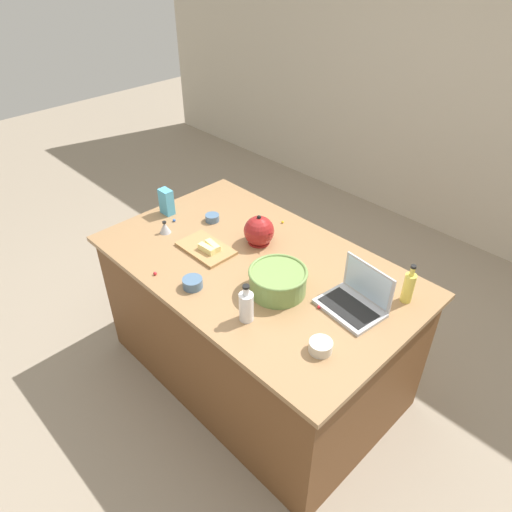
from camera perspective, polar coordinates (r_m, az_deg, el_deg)
ground_plane at (r=3.26m, az=0.00°, el=-13.61°), size 12.00×12.00×0.00m
wall_back at (r=4.42m, az=25.17°, el=17.30°), size 8.00×0.10×2.60m
island_counter at (r=2.93m, az=0.00°, el=-7.90°), size 1.81×1.10×0.90m
laptop at (r=2.38m, az=11.94°, el=-5.14°), size 0.33×0.26×0.22m
mixing_bowl_large at (r=2.41m, az=2.65°, el=-2.96°), size 0.30×0.30×0.13m
bottle_oil at (r=2.46m, az=17.93°, el=-3.56°), size 0.06×0.06×0.22m
bottle_vinegar at (r=2.24m, az=-1.18°, el=-6.05°), size 0.07×0.07×0.21m
kettle at (r=2.76m, az=0.38°, el=3.00°), size 0.21×0.18×0.20m
cutting_board at (r=2.76m, az=-6.07°, el=0.92°), size 0.33×0.20×0.02m
butter_stick_left at (r=2.71m, az=-5.99°, el=0.88°), size 0.11×0.04×0.04m
butter_stick_right at (r=2.73m, az=-5.24°, el=1.25°), size 0.11×0.05×0.04m
ramekin_small at (r=2.48m, az=-7.66°, el=-3.24°), size 0.11×0.11×0.05m
ramekin_medium at (r=3.01m, az=-5.30°, el=4.61°), size 0.09×0.09×0.04m
ramekin_wide at (r=2.16m, az=7.80°, el=-10.75°), size 0.11×0.11×0.05m
kitchen_timer at (r=2.93m, az=-10.94°, el=3.41°), size 0.07×0.07×0.08m
candy_bag at (r=3.10m, az=-10.75°, el=6.45°), size 0.09×0.06×0.17m
candy_0 at (r=2.40m, az=-0.70°, el=-5.19°), size 0.01×0.01×0.01m
candy_1 at (r=2.37m, az=7.59°, el=-6.13°), size 0.02×0.02×0.02m
candy_2 at (r=2.49m, az=0.23°, el=-3.27°), size 0.01×0.01×0.01m
candy_3 at (r=2.61m, az=-12.08°, el=-2.07°), size 0.02×0.02×0.02m
candy_4 at (r=2.99m, az=3.23°, el=4.12°), size 0.02×0.02×0.02m
candy_5 at (r=3.04m, az=-9.85°, el=4.27°), size 0.02×0.02×0.02m
candy_6 at (r=2.53m, az=1.27°, el=-2.61°), size 0.02×0.02×0.02m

